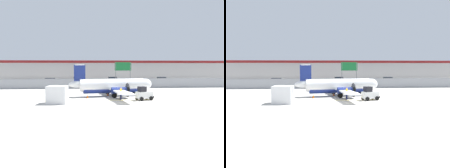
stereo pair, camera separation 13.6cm
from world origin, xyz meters
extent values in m
plane|color=#BCB7AD|center=(0.00, 0.00, 0.00)|extent=(140.00, 140.00, 0.00)
cube|color=yellow|center=(0.00, 2.00, 0.00)|extent=(84.00, 0.20, 0.01)
cube|color=gray|center=(0.00, 18.00, 1.00)|extent=(98.00, 0.04, 2.00)
cylinder|color=slate|center=(0.00, 18.00, 2.05)|extent=(98.00, 0.10, 0.10)
cube|color=#38383A|center=(0.00, 29.50, 0.06)|extent=(98.00, 17.00, 0.12)
cube|color=#BCB7B2|center=(0.00, 48.00, 3.25)|extent=(91.00, 8.00, 6.50)
cube|color=maroon|center=(0.00, 44.00, 6.10)|extent=(91.00, 0.20, 0.80)
cylinder|color=white|center=(-0.47, 6.19, 1.75)|extent=(10.33, 3.54, 1.90)
ellipsoid|color=white|center=(4.80, 7.06, 1.75)|extent=(2.61, 2.16, 1.80)
ellipsoid|color=white|center=(-5.73, 5.31, 1.95)|extent=(3.00, 1.50, 1.05)
cylinder|color=navy|center=(-0.47, 6.19, 1.23)|extent=(9.23, 2.95, 1.48)
cube|color=white|center=(-0.37, 6.20, 1.18)|extent=(4.20, 16.05, 0.18)
cylinder|color=navy|center=(-0.60, 8.80, 1.18)|extent=(2.32, 1.25, 0.90)
cone|color=black|center=(0.54, 8.99, 1.18)|extent=(0.52, 0.51, 0.44)
cylinder|color=#262626|center=(0.69, 9.02, 1.18)|extent=(0.38, 2.08, 2.10)
cylinder|color=navy|center=(0.26, 3.67, 1.18)|extent=(2.32, 1.25, 0.90)
cone|color=black|center=(1.39, 3.86, 1.18)|extent=(0.52, 0.51, 0.44)
cylinder|color=#262626|center=(1.54, 3.89, 1.18)|extent=(0.38, 2.08, 2.10)
cube|color=navy|center=(-5.47, 5.36, 3.30)|extent=(1.71, 0.46, 3.10)
cube|color=white|center=(-5.60, 5.34, 4.85)|extent=(1.87, 4.92, 0.14)
cylinder|color=#59595B|center=(3.06, 6.77, 0.79)|extent=(0.16, 0.16, 0.97)
cylinder|color=black|center=(3.06, 6.77, 0.30)|extent=(0.63, 0.32, 0.60)
cylinder|color=#59595B|center=(-1.12, 8.32, 0.83)|extent=(0.16, 0.16, 0.90)
cylinder|color=black|center=(-1.12, 8.32, 0.38)|extent=(0.79, 0.34, 0.76)
cylinder|color=#59595B|center=(-0.40, 3.96, 0.83)|extent=(0.16, 0.16, 0.90)
cylinder|color=black|center=(-0.40, 3.96, 0.38)|extent=(0.79, 0.34, 0.76)
cube|color=silver|center=(3.51, 1.70, 0.73)|extent=(2.43, 1.72, 0.90)
cube|color=black|center=(3.17, 1.59, 1.53)|extent=(1.16, 1.23, 0.70)
cube|color=black|center=(4.60, 2.06, 0.43)|extent=(0.49, 1.10, 0.30)
cylinder|color=black|center=(4.04, 2.50, 0.28)|extent=(0.59, 0.34, 0.56)
cylinder|color=black|center=(4.41, 1.36, 0.28)|extent=(0.59, 0.34, 0.56)
cylinder|color=black|center=(2.61, 2.04, 0.28)|extent=(0.59, 0.34, 0.56)
cylinder|color=black|center=(2.98, 0.90, 0.28)|extent=(0.59, 0.34, 0.56)
cylinder|color=#191E4C|center=(0.33, 2.33, 0.42)|extent=(0.21, 0.21, 0.85)
cylinder|color=#191E4C|center=(0.42, 2.51, 0.42)|extent=(0.21, 0.21, 0.85)
cylinder|color=yellow|center=(0.37, 2.42, 1.15)|extent=(0.45, 0.45, 0.60)
cylinder|color=yellow|center=(0.28, 2.22, 1.18)|extent=(0.13, 0.13, 0.55)
cylinder|color=yellow|center=(0.47, 2.62, 1.18)|extent=(0.13, 0.13, 0.55)
sphere|color=tan|center=(0.37, 2.42, 1.59)|extent=(0.22, 0.22, 0.22)
cube|color=silver|center=(-7.94, 0.02, 1.10)|extent=(2.59, 2.23, 2.20)
cube|color=#333338|center=(-7.94, 0.02, 1.10)|extent=(2.44, 0.32, 2.20)
cube|color=orange|center=(-1.18, 6.64, 0.02)|extent=(0.36, 0.36, 0.04)
cone|color=orange|center=(-1.18, 6.64, 0.34)|extent=(0.28, 0.28, 0.60)
cylinder|color=white|center=(-1.18, 6.64, 0.42)|extent=(0.17, 0.17, 0.08)
cube|color=orange|center=(3.83, 5.63, 0.02)|extent=(0.36, 0.36, 0.04)
cone|color=orange|center=(3.83, 5.63, 0.34)|extent=(0.28, 0.28, 0.60)
cylinder|color=white|center=(3.83, 5.63, 0.42)|extent=(0.17, 0.17, 0.08)
cube|color=orange|center=(-4.32, 4.13, 0.02)|extent=(0.36, 0.36, 0.04)
cone|color=orange|center=(-4.32, 4.13, 0.34)|extent=(0.28, 0.28, 0.60)
cylinder|color=white|center=(-4.32, 4.13, 0.42)|extent=(0.17, 0.17, 0.08)
cube|color=#B28C19|center=(-14.19, 28.22, 0.74)|extent=(4.22, 1.74, 0.80)
cube|color=#262D38|center=(-14.34, 28.22, 1.42)|extent=(2.22, 1.58, 0.56)
cylinder|color=black|center=(-12.78, 29.11, 0.42)|extent=(0.60, 0.21, 0.60)
cylinder|color=black|center=(-12.80, 27.31, 0.42)|extent=(0.60, 0.21, 0.60)
cylinder|color=black|center=(-15.58, 29.14, 0.42)|extent=(0.60, 0.21, 0.60)
cylinder|color=black|center=(-15.60, 27.34, 0.42)|extent=(0.60, 0.21, 0.60)
cube|color=red|center=(-7.73, 34.20, 0.74)|extent=(4.22, 1.76, 0.80)
cube|color=#262D38|center=(-7.88, 34.20, 1.42)|extent=(2.22, 1.59, 0.56)
cylinder|color=black|center=(-6.34, 35.12, 0.42)|extent=(0.60, 0.21, 0.60)
cylinder|color=black|center=(-6.31, 33.32, 0.42)|extent=(0.60, 0.21, 0.60)
cylinder|color=black|center=(-9.14, 35.08, 0.42)|extent=(0.60, 0.21, 0.60)
cylinder|color=black|center=(-9.11, 33.28, 0.42)|extent=(0.60, 0.21, 0.60)
cube|color=gray|center=(-2.89, 23.13, 0.74)|extent=(4.33, 2.07, 0.80)
cube|color=#262D38|center=(-2.74, 23.12, 1.42)|extent=(2.33, 1.75, 0.56)
cylinder|color=black|center=(-4.36, 22.36, 0.42)|extent=(0.62, 0.25, 0.60)
cylinder|color=black|center=(-4.20, 24.15, 0.42)|extent=(0.62, 0.25, 0.60)
cylinder|color=black|center=(-1.57, 22.11, 0.42)|extent=(0.62, 0.25, 0.60)
cylinder|color=black|center=(-1.41, 23.90, 0.42)|extent=(0.62, 0.25, 0.60)
cube|color=black|center=(1.96, 32.76, 0.74)|extent=(4.35, 2.13, 0.80)
cube|color=#262D38|center=(1.81, 32.75, 1.42)|extent=(2.35, 1.78, 0.56)
cylinder|color=black|center=(3.26, 33.80, 0.42)|extent=(0.62, 0.26, 0.60)
cylinder|color=black|center=(3.45, 32.01, 0.42)|extent=(0.62, 0.26, 0.60)
cylinder|color=black|center=(0.47, 33.51, 0.42)|extent=(0.62, 0.26, 0.60)
cylinder|color=black|center=(0.66, 31.72, 0.42)|extent=(0.62, 0.26, 0.60)
cube|color=black|center=(9.66, 24.99, 0.74)|extent=(4.39, 2.26, 0.80)
cube|color=#262D38|center=(9.81, 25.01, 1.42)|extent=(2.39, 1.85, 0.56)
cylinder|color=black|center=(8.40, 23.91, 0.42)|extent=(0.62, 0.28, 0.60)
cylinder|color=black|center=(8.15, 25.69, 0.42)|extent=(0.62, 0.28, 0.60)
cylinder|color=black|center=(11.17, 24.29, 0.42)|extent=(0.62, 0.28, 0.60)
cylinder|color=black|center=(10.93, 26.08, 0.42)|extent=(0.62, 0.28, 0.60)
cube|color=#19662D|center=(15.19, 30.61, 0.74)|extent=(4.27, 1.87, 0.80)
cube|color=#262D38|center=(15.04, 30.62, 1.42)|extent=(2.26, 1.65, 0.56)
cylinder|color=black|center=(16.63, 31.45, 0.42)|extent=(0.61, 0.22, 0.60)
cylinder|color=black|center=(16.55, 29.65, 0.42)|extent=(0.61, 0.22, 0.60)
cylinder|color=black|center=(13.83, 31.57, 0.42)|extent=(0.61, 0.22, 0.60)
cylinder|color=black|center=(13.76, 29.77, 0.42)|extent=(0.61, 0.22, 0.60)
cylinder|color=slate|center=(1.36, 19.55, 2.75)|extent=(0.14, 0.14, 5.50)
cylinder|color=slate|center=(4.56, 19.55, 2.75)|extent=(0.14, 0.14, 5.50)
cube|color=#14662D|center=(2.96, 19.55, 4.60)|extent=(3.60, 0.10, 1.80)
camera|label=1|loc=(-3.37, -27.52, 4.66)|focal=35.00mm
camera|label=2|loc=(-3.23, -27.53, 4.66)|focal=35.00mm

